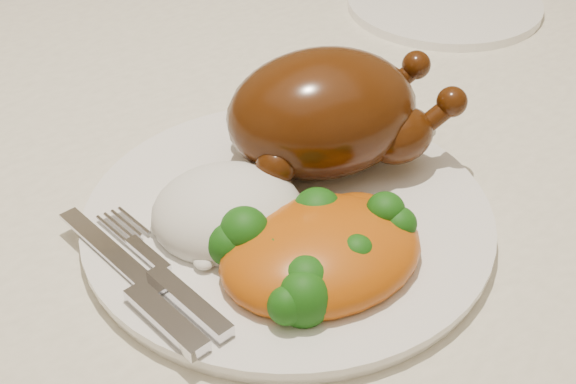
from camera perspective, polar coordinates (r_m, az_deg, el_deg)
dining_table at (r=0.77m, az=-8.26°, el=-3.28°), size 1.60×0.90×0.76m
tablecloth at (r=0.72m, az=-8.77°, el=1.13°), size 1.73×1.03×0.18m
dinner_plate at (r=0.61m, az=0.00°, el=-1.98°), size 0.33×0.33×0.01m
side_plate at (r=0.96m, az=11.02°, el=13.03°), size 0.25×0.25×0.01m
roast_chicken at (r=0.63m, az=2.88°, el=5.69°), size 0.20×0.15×0.10m
rice_mound at (r=0.59m, az=-4.30°, el=-1.48°), size 0.14×0.14×0.06m
mac_and_cheese at (r=0.55m, az=2.19°, el=-4.22°), size 0.16×0.13×0.06m
cutlery at (r=0.54m, az=-9.21°, el=-6.82°), size 0.05×0.18×0.01m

